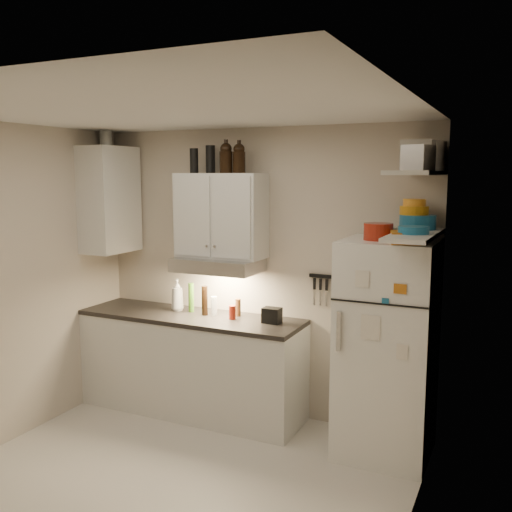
% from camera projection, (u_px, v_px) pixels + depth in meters
% --- Properties ---
extents(floor, '(3.20, 3.00, 0.02)m').
position_uv_depth(floor, '(170.00, 489.00, 4.02)').
color(floor, beige).
rests_on(floor, ground).
extents(ceiling, '(3.20, 3.00, 0.02)m').
position_uv_depth(ceiling, '(161.00, 108.00, 3.65)').
color(ceiling, white).
rests_on(ceiling, ground).
extents(back_wall, '(3.20, 0.02, 2.60)m').
position_uv_depth(back_wall, '(260.00, 273.00, 5.19)').
color(back_wall, '#BCB0A0').
rests_on(back_wall, ground).
extents(right_wall, '(0.02, 3.00, 2.60)m').
position_uv_depth(right_wall, '(408.00, 336.00, 3.16)').
color(right_wall, '#BCB0A0').
rests_on(right_wall, ground).
extents(base_cabinet, '(2.10, 0.60, 0.88)m').
position_uv_depth(base_cabinet, '(192.00, 365.00, 5.27)').
color(base_cabinet, silver).
rests_on(base_cabinet, floor).
extents(countertop, '(2.10, 0.62, 0.04)m').
position_uv_depth(countertop, '(191.00, 317.00, 5.20)').
color(countertop, black).
rests_on(countertop, base_cabinet).
extents(upper_cabinet, '(0.80, 0.33, 0.75)m').
position_uv_depth(upper_cabinet, '(221.00, 216.00, 5.08)').
color(upper_cabinet, silver).
rests_on(upper_cabinet, back_wall).
extents(side_cabinet, '(0.33, 0.55, 1.00)m').
position_uv_depth(side_cabinet, '(110.00, 200.00, 5.43)').
color(side_cabinet, silver).
rests_on(side_cabinet, left_wall).
extents(range_hood, '(0.76, 0.46, 0.12)m').
position_uv_depth(range_hood, '(218.00, 265.00, 5.09)').
color(range_hood, silver).
rests_on(range_hood, back_wall).
extents(fridge, '(0.70, 0.68, 1.70)m').
position_uv_depth(fridge, '(387.00, 349.00, 4.41)').
color(fridge, white).
rests_on(fridge, floor).
extents(shelf_hi, '(0.30, 0.95, 0.03)m').
position_uv_depth(shelf_hi, '(417.00, 173.00, 4.01)').
color(shelf_hi, silver).
rests_on(shelf_hi, right_wall).
extents(shelf_lo, '(0.30, 0.95, 0.03)m').
position_uv_depth(shelf_lo, '(415.00, 235.00, 4.08)').
color(shelf_lo, silver).
rests_on(shelf_lo, right_wall).
extents(knife_strip, '(0.42, 0.02, 0.03)m').
position_uv_depth(knife_strip, '(333.00, 277.00, 4.87)').
color(knife_strip, black).
rests_on(knife_strip, back_wall).
extents(dutch_oven, '(0.24, 0.24, 0.13)m').
position_uv_depth(dutch_oven, '(378.00, 232.00, 4.28)').
color(dutch_oven, maroon).
rests_on(dutch_oven, fridge).
extents(book_stack, '(0.26, 0.30, 0.08)m').
position_uv_depth(book_stack, '(405.00, 237.00, 4.08)').
color(book_stack, '#B86617').
rests_on(book_stack, fridge).
extents(spice_jar, '(0.06, 0.06, 0.09)m').
position_uv_depth(spice_jar, '(393.00, 234.00, 4.29)').
color(spice_jar, silver).
rests_on(spice_jar, fridge).
extents(stock_pot, '(0.39, 0.39, 0.22)m').
position_uv_depth(stock_pot, '(425.00, 156.00, 4.31)').
color(stock_pot, silver).
rests_on(stock_pot, shelf_hi).
extents(tin_a, '(0.21, 0.19, 0.21)m').
position_uv_depth(tin_a, '(418.00, 155.00, 3.96)').
color(tin_a, '#AAAAAD').
rests_on(tin_a, shelf_hi).
extents(tin_b, '(0.21, 0.21, 0.17)m').
position_uv_depth(tin_b, '(418.00, 158.00, 3.72)').
color(tin_b, '#AAAAAD').
rests_on(tin_b, shelf_hi).
extents(bowl_teal, '(0.27, 0.27, 0.11)m').
position_uv_depth(bowl_teal, '(418.00, 222.00, 4.34)').
color(bowl_teal, '#195F8C').
rests_on(bowl_teal, shelf_lo).
extents(bowl_orange, '(0.22, 0.22, 0.07)m').
position_uv_depth(bowl_orange, '(414.00, 210.00, 4.34)').
color(bowl_orange, orange).
rests_on(bowl_orange, bowl_teal).
extents(bowl_yellow, '(0.17, 0.17, 0.05)m').
position_uv_depth(bowl_yellow, '(414.00, 203.00, 4.34)').
color(bowl_yellow, orange).
rests_on(bowl_yellow, bowl_orange).
extents(plates, '(0.27, 0.27, 0.05)m').
position_uv_depth(plates, '(414.00, 230.00, 4.00)').
color(plates, '#195F8C').
rests_on(plates, shelf_lo).
extents(growler_a, '(0.12, 0.12, 0.27)m').
position_uv_depth(growler_a, '(226.00, 158.00, 4.91)').
color(growler_a, black).
rests_on(growler_a, upper_cabinet).
extents(growler_b, '(0.14, 0.14, 0.26)m').
position_uv_depth(growler_b, '(239.00, 158.00, 4.87)').
color(growler_b, black).
rests_on(growler_b, upper_cabinet).
extents(thermos_a, '(0.10, 0.10, 0.24)m').
position_uv_depth(thermos_a, '(210.00, 159.00, 5.08)').
color(thermos_a, black).
rests_on(thermos_a, upper_cabinet).
extents(thermos_b, '(0.10, 0.10, 0.22)m').
position_uv_depth(thermos_b, '(194.00, 161.00, 5.09)').
color(thermos_b, black).
rests_on(thermos_b, upper_cabinet).
extents(side_jar, '(0.12, 0.12, 0.16)m').
position_uv_depth(side_jar, '(106.00, 139.00, 5.44)').
color(side_jar, silver).
rests_on(side_jar, side_cabinet).
extents(soap_bottle, '(0.17, 0.17, 0.33)m').
position_uv_depth(soap_bottle, '(177.00, 293.00, 5.34)').
color(soap_bottle, silver).
rests_on(soap_bottle, countertop).
extents(pepper_mill, '(0.05, 0.05, 0.16)m').
position_uv_depth(pepper_mill, '(238.00, 307.00, 5.14)').
color(pepper_mill, brown).
rests_on(pepper_mill, countertop).
extents(oil_bottle, '(0.06, 0.06, 0.27)m').
position_uv_depth(oil_bottle, '(191.00, 298.00, 5.29)').
color(oil_bottle, '#3C701C').
rests_on(oil_bottle, countertop).
extents(vinegar_bottle, '(0.06, 0.06, 0.27)m').
position_uv_depth(vinegar_bottle, '(205.00, 301.00, 5.17)').
color(vinegar_bottle, black).
rests_on(vinegar_bottle, countertop).
extents(clear_bottle, '(0.06, 0.06, 0.17)m').
position_uv_depth(clear_bottle, '(214.00, 306.00, 5.18)').
color(clear_bottle, silver).
rests_on(clear_bottle, countertop).
extents(red_jar, '(0.08, 0.08, 0.12)m').
position_uv_depth(red_jar, '(232.00, 312.00, 5.03)').
color(red_jar, maroon).
rests_on(red_jar, countertop).
extents(caddy, '(0.16, 0.11, 0.13)m').
position_uv_depth(caddy, '(272.00, 315.00, 4.90)').
color(caddy, black).
rests_on(caddy, countertop).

